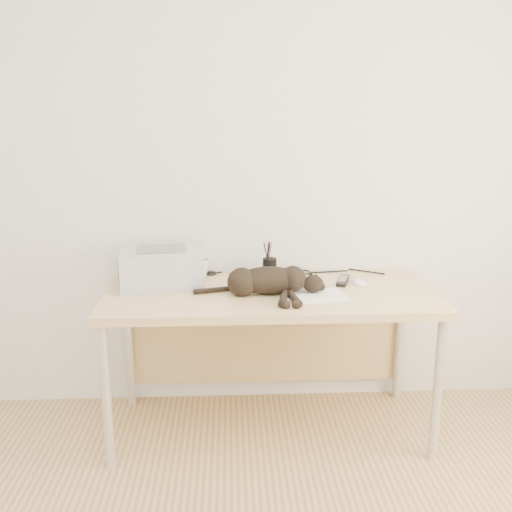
{
  "coord_description": "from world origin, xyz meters",
  "views": [
    {
      "loc": [
        -0.19,
        -1.25,
        1.58
      ],
      "look_at": [
        -0.07,
        1.34,
        0.93
      ],
      "focal_mm": 40.0,
      "sensor_mm": 36.0,
      "label": 1
    }
  ],
  "objects": [
    {
      "name": "wall_back",
      "position": [
        0.0,
        1.75,
        1.3
      ],
      "size": [
        3.5,
        0.0,
        3.5
      ],
      "primitive_type": "plane",
      "rotation": [
        1.57,
        0.0,
        0.0
      ],
      "color": "white",
      "rests_on": "floor"
    },
    {
      "name": "desk",
      "position": [
        0.0,
        1.48,
        0.61
      ],
      "size": [
        1.6,
        0.7,
        0.74
      ],
      "color": "#D6B67D",
      "rests_on": "floor"
    },
    {
      "name": "printer",
      "position": [
        -0.54,
        1.53,
        0.83
      ],
      "size": [
        0.44,
        0.39,
        0.19
      ],
      "color": "silver",
      "rests_on": "desk"
    },
    {
      "name": "papers",
      "position": [
        0.2,
        1.3,
        0.74
      ],
      "size": [
        0.32,
        0.24,
        0.01
      ],
      "color": "white",
      "rests_on": "desk"
    },
    {
      "name": "cat",
      "position": [
        -0.03,
        1.34,
        0.8
      ],
      "size": [
        0.62,
        0.28,
        0.14
      ],
      "rotation": [
        0.0,
        0.0,
        0.01
      ],
      "color": "black",
      "rests_on": "desk"
    },
    {
      "name": "mug",
      "position": [
        -0.35,
        1.67,
        0.79
      ],
      "size": [
        0.14,
        0.14,
        0.09
      ],
      "primitive_type": "imported",
      "rotation": [
        0.0,
        0.0,
        0.83
      ],
      "color": "white",
      "rests_on": "desk"
    },
    {
      "name": "pen_cup",
      "position": [
        0.01,
        1.64,
        0.79
      ],
      "size": [
        0.07,
        0.07,
        0.19
      ],
      "color": "black",
      "rests_on": "desk"
    },
    {
      "name": "remote_grey",
      "position": [
        -0.09,
        1.61,
        0.75
      ],
      "size": [
        0.09,
        0.18,
        0.02
      ],
      "primitive_type": "cube",
      "rotation": [
        0.0,
        0.0,
        -0.22
      ],
      "color": "slate",
      "rests_on": "desk"
    },
    {
      "name": "remote_black",
      "position": [
        0.38,
        1.52,
        0.75
      ],
      "size": [
        0.1,
        0.18,
        0.02
      ],
      "primitive_type": "cube",
      "rotation": [
        0.0,
        0.0,
        -0.32
      ],
      "color": "black",
      "rests_on": "desk"
    },
    {
      "name": "mouse",
      "position": [
        0.46,
        1.49,
        0.76
      ],
      "size": [
        0.09,
        0.13,
        0.04
      ],
      "primitive_type": "ellipsoid",
      "rotation": [
        0.0,
        0.0,
        0.15
      ],
      "color": "white",
      "rests_on": "desk"
    },
    {
      "name": "cable_tangle",
      "position": [
        0.0,
        1.7,
        0.75
      ],
      "size": [
        1.36,
        0.08,
        0.01
      ],
      "primitive_type": null,
      "color": "black",
      "rests_on": "desk"
    }
  ]
}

